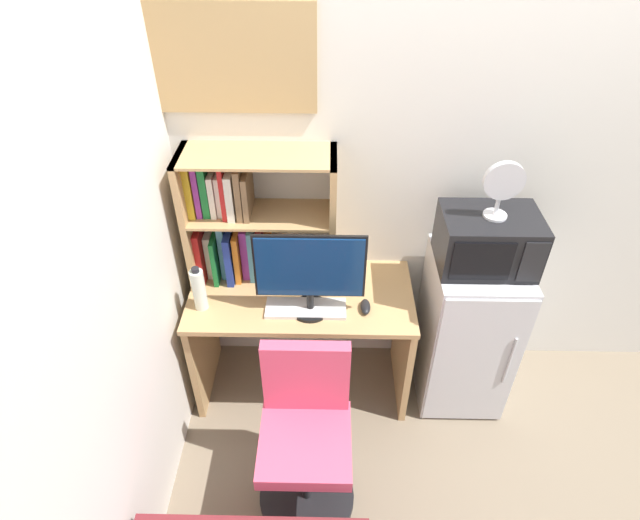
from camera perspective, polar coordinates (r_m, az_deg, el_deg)
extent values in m
cube|color=silver|center=(2.93, 25.94, 8.73)|extent=(6.40, 0.04, 2.60)
cube|color=silver|center=(1.66, -29.90, -18.65)|extent=(0.04, 4.40, 2.60)
cube|color=tan|center=(2.75, -2.07, -3.92)|extent=(1.18, 0.58, 0.03)
cube|color=tan|center=(3.09, -12.68, -8.71)|extent=(0.04, 0.52, 0.70)
cube|color=tan|center=(3.04, 9.05, -9.13)|extent=(0.04, 0.52, 0.70)
cube|color=tan|center=(2.72, -14.06, 4.35)|extent=(0.03, 0.29, 0.73)
cube|color=tan|center=(2.63, 1.39, 4.31)|extent=(0.03, 0.29, 0.73)
cube|color=tan|center=(2.47, -7.06, 11.25)|extent=(0.76, 0.29, 0.01)
cube|color=tan|center=(2.64, -6.52, 4.98)|extent=(0.69, 0.29, 0.01)
cube|color=#B21E1E|center=(2.85, -12.73, 1.09)|extent=(0.03, 0.23, 0.31)
cube|color=silver|center=(2.87, -11.80, 0.93)|extent=(0.04, 0.16, 0.26)
cube|color=#197233|center=(2.84, -11.17, 0.72)|extent=(0.02, 0.24, 0.27)
cube|color=teal|center=(2.83, -10.44, 1.62)|extent=(0.03, 0.16, 0.35)
cube|color=navy|center=(2.82, -9.68, 0.88)|extent=(0.04, 0.24, 0.30)
cube|color=orange|center=(2.82, -8.88, 0.91)|extent=(0.03, 0.21, 0.29)
cube|color=purple|center=(2.82, -8.08, 1.23)|extent=(0.04, 0.16, 0.31)
cube|color=teal|center=(2.80, -7.29, 1.19)|extent=(0.03, 0.19, 0.31)
cube|color=#B21E1E|center=(2.80, -6.48, 1.23)|extent=(0.03, 0.17, 0.31)
cube|color=orange|center=(2.81, -5.71, 0.91)|extent=(0.03, 0.17, 0.27)
cube|color=gold|center=(2.65, -13.83, 7.89)|extent=(0.03, 0.19, 0.27)
cube|color=purple|center=(2.64, -13.07, 8.01)|extent=(0.03, 0.18, 0.28)
cube|color=#197233|center=(2.63, -12.31, 8.05)|extent=(0.03, 0.18, 0.28)
cube|color=silver|center=(2.64, -11.48, 7.48)|extent=(0.03, 0.18, 0.22)
cube|color=silver|center=(2.64, -10.80, 7.46)|extent=(0.03, 0.17, 0.21)
cube|color=#B21E1E|center=(2.61, -10.33, 7.97)|extent=(0.02, 0.21, 0.28)
cube|color=silver|center=(2.61, -9.58, 7.56)|extent=(0.04, 0.22, 0.24)
cube|color=brown|center=(2.59, -8.68, 7.84)|extent=(0.03, 0.22, 0.27)
cube|color=brown|center=(2.59, -7.92, 7.47)|extent=(0.03, 0.23, 0.23)
cylinder|color=black|center=(2.65, -1.06, -5.35)|extent=(0.20, 0.20, 0.02)
cylinder|color=black|center=(2.61, -1.08, -4.47)|extent=(0.04, 0.04, 0.09)
cube|color=black|center=(2.47, -1.13, -0.71)|extent=(0.54, 0.01, 0.36)
cube|color=navy|center=(2.47, -1.13, -0.78)|extent=(0.51, 0.02, 0.34)
cube|color=silver|center=(2.65, -1.56, -5.31)|extent=(0.41, 0.15, 0.02)
ellipsoid|color=black|center=(2.65, 5.00, -5.11)|extent=(0.05, 0.11, 0.04)
cylinder|color=silver|center=(2.66, -13.10, -3.20)|extent=(0.07, 0.07, 0.23)
cylinder|color=black|center=(2.58, -13.50, -1.07)|extent=(0.04, 0.04, 0.02)
cube|color=silver|center=(3.02, 15.65, -7.34)|extent=(0.46, 0.50, 0.95)
cube|color=silver|center=(2.86, 16.65, -10.97)|extent=(0.44, 0.01, 0.91)
cylinder|color=#B2B2B7|center=(2.86, 20.03, -10.38)|extent=(0.01, 0.01, 0.33)
cube|color=black|center=(2.64, 17.88, 2.06)|extent=(0.46, 0.33, 0.28)
cube|color=black|center=(2.49, 17.31, -0.19)|extent=(0.28, 0.01, 0.21)
cube|color=black|center=(2.56, 22.28, -0.25)|extent=(0.11, 0.01, 0.22)
cylinder|color=silver|center=(2.56, 18.59, 4.68)|extent=(0.11, 0.11, 0.01)
cylinder|color=silver|center=(2.53, 18.82, 5.63)|extent=(0.02, 0.02, 0.09)
cylinder|color=silver|center=(2.46, 19.52, 8.18)|extent=(0.18, 0.03, 0.18)
cylinder|color=black|center=(2.86, -1.45, -24.48)|extent=(0.47, 0.47, 0.04)
cylinder|color=black|center=(2.66, -1.53, -22.25)|extent=(0.04, 0.04, 0.45)
cube|color=#D84766|center=(2.45, -1.63, -19.42)|extent=(0.41, 0.41, 0.07)
cube|color=#D84766|center=(2.37, -1.54, -12.60)|extent=(0.39, 0.06, 0.40)
cube|color=tan|center=(2.47, -10.07, 20.82)|extent=(0.78, 0.02, 0.48)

